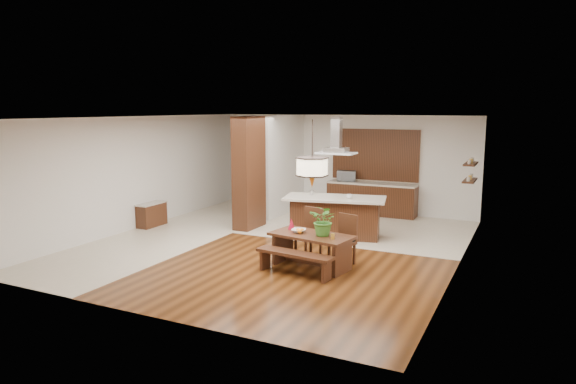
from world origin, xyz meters
The scene contains 25 objects.
room_shell centered at (0.00, 0.00, 2.06)m, with size 9.00×9.04×2.92m.
tile_hallway centered at (-2.75, 0.00, 0.01)m, with size 2.50×9.00×0.01m, color beige.
tile_kitchen centered at (1.25, 2.50, 0.01)m, with size 5.50×4.00×0.01m, color beige.
soffit_band centered at (0.00, 0.00, 2.88)m, with size 8.00×9.00×0.02m, color #3C1F0F.
partition_pier centered at (-1.40, 1.20, 1.45)m, with size 0.45×1.00×2.90m, color black.
partition_stub centered at (-1.40, 3.30, 1.45)m, with size 0.18×2.40×2.90m, color silver.
hallway_console centered at (-3.81, 0.20, 0.32)m, with size 0.37×0.88×0.63m, color black.
hallway_doorway centered at (-2.70, 4.40, 1.05)m, with size 1.10×0.20×2.10m, color black.
rear_counter centered at (1.00, 4.20, 0.48)m, with size 2.60×0.62×0.95m.
kitchen_window centered at (1.00, 4.46, 1.75)m, with size 2.60×0.08×1.50m, color #A26930.
shelf_lower centered at (3.87, 2.60, 1.40)m, with size 0.26×0.90×0.04m, color black.
shelf_upper centered at (3.87, 2.60, 1.80)m, with size 0.26×0.90×0.04m, color black.
dining_table centered at (1.39, -1.20, 0.49)m, with size 1.72×1.07×0.67m.
dining_bench centered at (1.29, -1.78, 0.22)m, with size 1.56×0.34×0.44m, color black, non-canonical shape.
dining_chair_left centered at (1.08, -0.65, 0.53)m, with size 0.47×0.47×1.05m, color black, non-canonical shape.
dining_chair_right centered at (1.88, -0.79, 0.50)m, with size 0.45×0.45×1.01m, color black, non-canonical shape.
pendant_lantern centered at (1.39, -1.20, 2.25)m, with size 0.64×0.64×1.31m, color beige, non-canonical shape.
foliage_plant centered at (1.66, -1.21, 0.97)m, with size 0.54×0.47×0.60m, color #3B7B29.
fruit_bowl centered at (1.11, -1.18, 0.70)m, with size 0.28×0.28×0.07m, color beige.
napkin_cone centered at (0.86, -1.00, 0.78)m, with size 0.14×0.14×0.22m, color #A20B23.
gold_ornament centered at (1.90, -1.38, 0.72)m, with size 0.07×0.07×0.11m, color gold.
kitchen_island centered at (0.97, 1.25, 0.51)m, with size 2.57×1.54×0.99m.
range_hood centered at (0.97, 1.26, 2.46)m, with size 0.90×0.55×0.87m, color silver, non-canonical shape.
island_cup centered at (1.36, 1.14, 1.05)m, with size 0.14×0.14×0.11m, color white.
microwave centered at (0.20, 4.22, 1.10)m, with size 0.55×0.38×0.31m, color #B4B6BB.
Camera 1 is at (5.22, -10.20, 3.12)m, focal length 32.00 mm.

